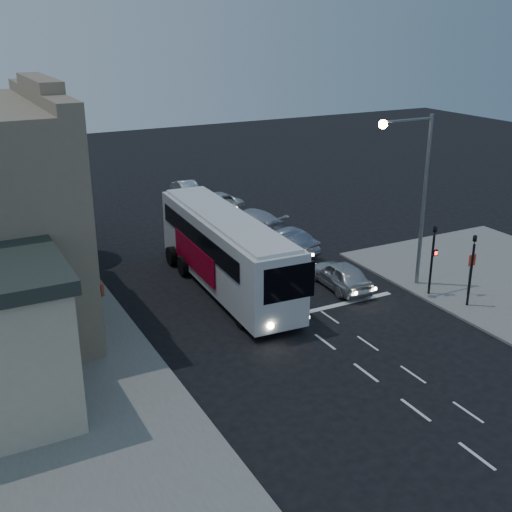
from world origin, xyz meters
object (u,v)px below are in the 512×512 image
tour_bus (226,249)px  car_sedan_a (282,241)px  street_tree (53,187)px  car_suv (341,275)px  car_extra (185,188)px  regulatory_sign (471,268)px  traffic_signal_main (433,252)px  traffic_signal_side (472,262)px  car_sedan_c (215,201)px  car_sedan_b (248,221)px  streetlight (416,183)px

tour_bus → car_sedan_a: (5.27, 3.26, -1.39)m
street_tree → car_suv: bearing=-42.3°
car_suv → car_extra: bearing=-86.0°
street_tree → regulatory_sign: bearing=-41.1°
regulatory_sign → tour_bus: bearing=146.9°
car_extra → traffic_signal_main: traffic_signal_main is taller
car_suv → street_tree: street_tree is taller
car_sedan_a → car_extra: size_ratio=1.18×
tour_bus → traffic_signal_side: (9.55, -7.83, 0.24)m
tour_bus → regulatory_sign: size_ratio=6.02×
tour_bus → car_suv: 6.25m
car_sedan_c → street_tree: size_ratio=0.77×
tour_bus → street_tree: size_ratio=2.14×
tour_bus → car_sedan_c: 15.31m
car_sedan_c → regulatory_sign: 21.57m
car_suv → car_sedan_b: bearing=-86.2°
traffic_signal_main → car_extra: bearing=98.5°
car_sedan_c → streetlight: 19.46m
car_sedan_a → car_sedan_b: bearing=-107.7°
car_suv → streetlight: size_ratio=0.48×
car_sedan_b → car_sedan_a: bearing=71.9°
car_suv → traffic_signal_main: traffic_signal_main is taller
car_sedan_a → car_suv: bearing=73.8°
tour_bus → car_sedan_a: 6.35m
car_sedan_b → traffic_signal_side: (4.24, -15.70, 1.60)m
car_sedan_b → streetlight: size_ratio=0.63×
traffic_signal_side → street_tree: street_tree is taller
traffic_signal_side → regulatory_sign: bearing=43.9°
regulatory_sign → car_suv: bearing=142.0°
car_sedan_c → traffic_signal_side: (3.86, -21.96, 1.76)m
car_sedan_b → traffic_signal_main: bearing=86.8°
traffic_signal_side → car_sedan_b: bearing=105.1°
streetlight → car_sedan_b: bearing=105.0°
streetlight → car_extra: bearing=98.4°
car_suv → car_sedan_a: size_ratio=0.90×
car_suv → street_tree: (-12.33, 11.22, 3.76)m
streetlight → traffic_signal_main: bearing=-79.8°
streetlight → street_tree: streetlight is taller
car_sedan_c → traffic_signal_main: 20.31m
car_suv → regulatory_sign: 6.62m
car_sedan_b → traffic_signal_side: bearing=87.5°
car_extra → street_tree: 16.42m
street_tree → traffic_signal_side: bearing=-44.5°
car_extra → street_tree: street_tree is taller
car_suv → car_sedan_c: bearing=-87.6°
car_suv → regulatory_sign: (5.17, -4.04, 0.86)m
traffic_signal_main → regulatory_sign: traffic_signal_main is taller
car_sedan_a → traffic_signal_main: traffic_signal_main is taller
regulatory_sign → car_sedan_b: bearing=109.6°
car_sedan_a → car_sedan_b: 4.61m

